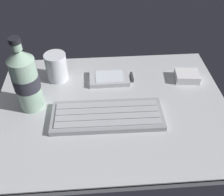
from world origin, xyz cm
name	(u,v)px	position (x,y,z in cm)	size (l,w,h in cm)	color
ground_plane	(112,109)	(0.00, -0.23, -0.99)	(64.00, 48.00, 2.80)	#B7BABC
keyboard	(107,116)	(-1.53, -4.27, 0.81)	(29.14, 11.38, 1.70)	#93969B
handheld_device	(111,78)	(0.66, 11.50, 0.73)	(12.84, 7.68, 1.50)	#B7BABF
juice_cup	(57,68)	(-15.66, 13.52, 3.91)	(6.40, 6.40, 8.50)	silver
water_bottle	(26,80)	(-21.70, 1.86, 9.01)	(6.73, 6.73, 20.80)	#9EC1A8
charger_block	(187,76)	(23.67, 10.09, 1.20)	(7.00, 5.60, 2.40)	white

